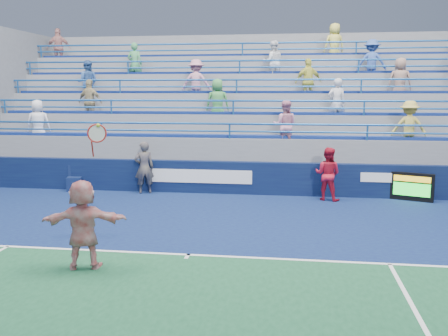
# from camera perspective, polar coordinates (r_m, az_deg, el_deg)

# --- Properties ---
(ground) EXTENTS (120.00, 120.00, 0.00)m
(ground) POSITION_cam_1_polar(r_m,az_deg,el_deg) (10.70, -4.10, -9.97)
(ground) COLOR #333538
(sponsor_wall) EXTENTS (18.00, 0.32, 1.10)m
(sponsor_wall) POSITION_cam_1_polar(r_m,az_deg,el_deg) (16.79, 0.55, -1.11)
(sponsor_wall) COLOR #0A1037
(sponsor_wall) RESTS_ON ground
(bleacher_stand) EXTENTS (18.00, 5.60, 6.13)m
(bleacher_stand) POSITION_cam_1_polar(r_m,az_deg,el_deg) (20.37, 1.94, 3.47)
(bleacher_stand) COLOR slate
(bleacher_stand) RESTS_ON ground
(serve_speed_board) EXTENTS (1.26, 0.61, 0.90)m
(serve_speed_board) POSITION_cam_1_polar(r_m,az_deg,el_deg) (16.75, 20.70, -2.04)
(serve_speed_board) COLOR black
(serve_speed_board) RESTS_ON ground
(judge_chair) EXTENTS (0.60, 0.61, 0.88)m
(judge_chair) POSITION_cam_1_polar(r_m,az_deg,el_deg) (18.06, -16.68, -1.64)
(judge_chair) COLOR #0D193E
(judge_chair) RESTS_ON ground
(tennis_player) EXTENTS (1.72, 0.88, 2.84)m
(tennis_player) POSITION_cam_1_polar(r_m,az_deg,el_deg) (10.07, -15.79, -6.19)
(tennis_player) COLOR white
(tennis_player) RESTS_ON ground
(line_judge) EXTENTS (0.76, 0.65, 1.78)m
(line_judge) POSITION_cam_1_polar(r_m,az_deg,el_deg) (16.97, -9.11, 0.04)
(line_judge) COLOR #131434
(line_judge) RESTS_ON ground
(ball_girl) EXTENTS (0.99, 0.89, 1.69)m
(ball_girl) POSITION_cam_1_polar(r_m,az_deg,el_deg) (16.05, 11.76, -0.68)
(ball_girl) COLOR red
(ball_girl) RESTS_ON ground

